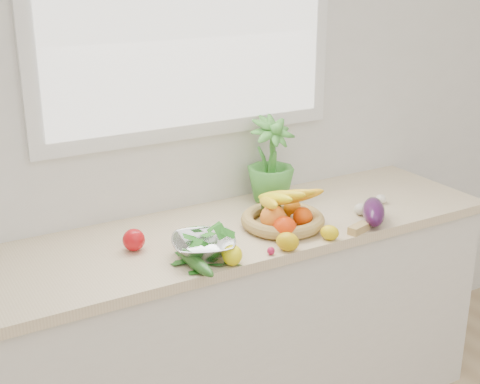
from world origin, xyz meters
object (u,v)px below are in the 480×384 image
eggplant (374,212)px  potted_herb (271,159)px  fruit_basket (282,215)px  apple (134,240)px  cucumber (195,262)px  colander_with_spinach (204,242)px

eggplant → potted_herb: potted_herb is taller
fruit_basket → apple: bearing=171.7°
eggplant → fruit_basket: size_ratio=0.54×
apple → fruit_basket: size_ratio=0.19×
cucumber → colander_with_spinach: colander_with_spinach is taller
cucumber → colander_with_spinach: bearing=42.7°
cucumber → colander_with_spinach: (0.06, 0.06, 0.04)m
colander_with_spinach → cucumber: bearing=-137.3°
apple → cucumber: size_ratio=0.33×
cucumber → potted_herb: bearing=36.3°
eggplant → colander_with_spinach: bearing=176.1°
cucumber → apple: bearing=117.3°
apple → colander_with_spinach: size_ratio=0.28×
apple → colander_with_spinach: bearing=-43.7°
apple → cucumber: 0.27m
eggplant → colander_with_spinach: size_ratio=0.80×
fruit_basket → eggplant: bearing=-23.4°
colander_with_spinach → fruit_basket: bearing=13.7°
apple → fruit_basket: (0.58, -0.08, 0.01)m
eggplant → fruit_basket: (-0.34, 0.15, 0.00)m
apple → potted_herb: 0.73m
potted_herb → fruit_basket: potted_herb is taller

